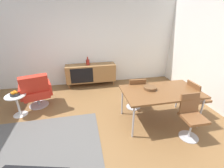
{
  "coord_description": "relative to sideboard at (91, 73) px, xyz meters",
  "views": [
    {
      "loc": [
        -0.01,
        -2.45,
        2.15
      ],
      "look_at": [
        0.58,
        0.38,
        0.85
      ],
      "focal_mm": 24.16,
      "sensor_mm": 36.0,
      "label": 1
    }
  ],
  "objects": [
    {
      "name": "wall_back",
      "position": [
        -0.26,
        0.3,
        0.96
      ],
      "size": [
        6.8,
        0.12,
        2.8
      ],
      "primitive_type": "cube",
      "color": "white",
      "rests_on": "ground_plane"
    },
    {
      "name": "dining_chair_far_end",
      "position": [
        2.19,
        -2.23,
        0.03
      ],
      "size": [
        0.44,
        0.41,
        0.86
      ],
      "color": "brown",
      "rests_on": "ground_plane"
    },
    {
      "name": "side_table_round",
      "position": [
        -1.81,
        -1.37,
        -0.12
      ],
      "size": [
        0.44,
        0.44,
        0.52
      ],
      "color": "white",
      "rests_on": "ground_plane"
    },
    {
      "name": "sideboard",
      "position": [
        0.0,
        0.0,
        0.0
      ],
      "size": [
        1.6,
        0.45,
        0.72
      ],
      "color": "olive",
      "rests_on": "ground_plane"
    },
    {
      "name": "wooden_bowl_on_table",
      "position": [
        1.09,
        -2.12,
        0.33
      ],
      "size": [
        0.26,
        0.26,
        0.06
      ],
      "primitive_type": "cylinder",
      "color": "brown",
      "rests_on": "dining_table"
    },
    {
      "name": "dining_chair_back_left",
      "position": [
        0.94,
        -1.66,
        0.03
      ],
      "size": [
        0.43,
        0.45,
        0.86
      ],
      "color": "brown",
      "rests_on": "ground_plane"
    },
    {
      "name": "vase_cobalt",
      "position": [
        -0.08,
        0.0,
        0.37
      ],
      "size": [
        0.11,
        0.11,
        0.26
      ],
      "color": "maroon",
      "rests_on": "sideboard"
    },
    {
      "name": "lounge_chair_red",
      "position": [
        -1.45,
        -1.08,
        0.03
      ],
      "size": [
        0.84,
        0.8,
        0.95
      ],
      "color": "red",
      "rests_on": "ground_plane"
    },
    {
      "name": "ground_plane",
      "position": [
        -0.26,
        -2.3,
        -0.44
      ],
      "size": [
        8.32,
        8.32,
        0.0
      ],
      "primitive_type": "plane",
      "color": "brown"
    },
    {
      "name": "area_rug",
      "position": [
        -1.15,
        -2.54,
        -0.44
      ],
      "size": [
        2.2,
        1.7,
        0.01
      ],
      "primitive_type": "cube",
      "color": "#595654",
      "rests_on": "ground_plane"
    },
    {
      "name": "fruit_bowl",
      "position": [
        -1.81,
        -1.37,
        0.12
      ],
      "size": [
        0.2,
        0.2,
        0.11
      ],
      "color": "#262628",
      "rests_on": "side_table_round"
    },
    {
      "name": "dining_table",
      "position": [
        1.3,
        -2.22,
        0.26
      ],
      "size": [
        1.6,
        0.9,
        0.74
      ],
      "color": "brown",
      "rests_on": "ground_plane"
    },
    {
      "name": "dining_chair_front_right",
      "position": [
        1.65,
        -2.78,
        0.03
      ],
      "size": [
        0.4,
        0.43,
        0.86
      ],
      "color": "brown",
      "rests_on": "ground_plane"
    }
  ]
}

